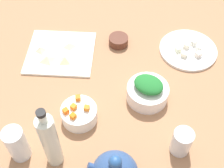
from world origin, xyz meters
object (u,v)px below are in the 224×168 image
bowl_carrots (79,114)px  drinking_glass_0 (182,142)px  cutting_board (61,53)px  bottle_1 (50,141)px  bowl_greens (147,93)px  bowl_small_side (118,41)px  plate_tofu (188,50)px  drinking_glass_1 (17,144)px

bowl_carrots → drinking_glass_0: size_ratio=1.26×
cutting_board → bowl_carrots: bearing=115.8°
bowl_carrots → bottle_1: bottle_1 is taller
cutting_board → bowl_greens: (-38.25, 18.15, 2.60)cm
cutting_board → bowl_small_side: (-23.77, -9.44, 1.37)cm
plate_tofu → bowl_small_side: size_ratio=2.93×
plate_tofu → bottle_1: bearing=52.3°
bowl_greens → bowl_small_side: size_ratio=1.85×
drinking_glass_0 → drinking_glass_1: drinking_glass_1 is taller
bowl_small_side → drinking_glass_0: size_ratio=0.82×
drinking_glass_0 → cutting_board: bearing=-36.8°
plate_tofu → drinking_glass_0: drinking_glass_0 is taller
plate_tofu → bowl_greens: (15.82, 27.52, 2.50)cm
cutting_board → plate_tofu: plate_tofu is taller
bowl_greens → bowl_carrots: (23.39, 12.62, -0.25)cm
bowl_greens → bowl_carrots: 26.58cm
plate_tofu → bottle_1: bottle_1 is taller
bottle_1 → drinking_glass_1: bearing=-0.8°
bowl_carrots → drinking_glass_0: bearing=168.7°
cutting_board → plate_tofu: (-54.07, -9.38, 0.10)cm
bowl_small_side → bottle_1: 59.31cm
cutting_board → drinking_glass_1: size_ratio=2.02×
cutting_board → bowl_small_side: bearing=-158.3°
bottle_1 → drinking_glass_1: bottle_1 is taller
bottle_1 → bowl_carrots: bearing=-105.6°
bowl_greens → drinking_glass_1: 49.41cm
plate_tofu → bottle_1: (43.84, 56.69, 11.85)cm
bowl_small_side → bottle_1: bottle_1 is taller
cutting_board → bowl_greens: bowl_greens is taller
cutting_board → bottle_1: bottle_1 is taller
cutting_board → bottle_1: 49.87cm
bowl_small_side → drinking_glass_1: bearing=65.9°
bowl_carrots → plate_tofu: bearing=-134.3°
bottle_1 → drinking_glass_0: (-40.42, -9.37, -7.36)cm
cutting_board → drinking_glass_0: bearing=143.2°
bowl_greens → drinking_glass_0: (-12.41, 19.80, 1.99)cm
plate_tofu → drinking_glass_1: drinking_glass_1 is taller
bowl_greens → bottle_1: size_ratio=0.55×
bowl_greens → bottle_1: bottle_1 is taller
plate_tofu → bowl_greens: 31.84cm
bowl_carrots → bottle_1: (4.63, 16.55, 9.60)cm
bowl_small_side → bottle_1: size_ratio=0.30×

